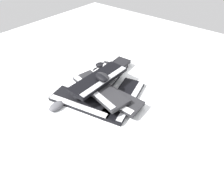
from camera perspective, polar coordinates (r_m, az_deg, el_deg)
name	(u,v)px	position (r m, az deg, el deg)	size (l,w,h in m)	color
ground_plane	(107,96)	(1.38, -1.41, -1.83)	(3.20, 3.20, 0.00)	white
keyboard_0	(124,99)	(1.34, 3.41, -2.72)	(0.25, 0.46, 0.03)	black
keyboard_1	(108,77)	(1.53, -1.04, 3.49)	(0.25, 0.46, 0.03)	black
keyboard_2	(82,102)	(1.33, -8.53, -3.58)	(0.46, 0.25, 0.03)	black
keyboard_3	(110,96)	(1.32, -0.53, -1.83)	(0.44, 0.16, 0.03)	#232326
keyboard_4	(100,89)	(1.32, -3.59, 0.05)	(0.46, 0.24, 0.03)	#232326
keyboard_5	(108,70)	(1.56, -1.16, 5.46)	(0.19, 0.45, 0.03)	black
keyboard_6	(99,79)	(1.36, -3.72, 2.99)	(0.16, 0.44, 0.03)	black
mouse_0	(57,106)	(1.33, -15.53, -4.55)	(0.11, 0.07, 0.04)	#4C4C51
mouse_1	(103,64)	(1.57, -2.58, 7.27)	(0.11, 0.07, 0.04)	silver
mouse_2	(103,77)	(1.32, -2.67, 3.71)	(0.11, 0.07, 0.04)	black
mouse_3	(104,64)	(1.57, -2.26, 7.26)	(0.11, 0.07, 0.04)	black
mouse_4	(102,77)	(1.32, -2.95, 3.50)	(0.11, 0.07, 0.04)	black
mouse_5	(100,69)	(1.62, -3.58, 5.72)	(0.11, 0.07, 0.04)	black
mouse_6	(82,95)	(1.32, -8.70, -1.67)	(0.11, 0.07, 0.04)	black
mouse_7	(102,65)	(1.56, -2.74, 7.09)	(0.11, 0.07, 0.04)	black
cable_0	(111,92)	(1.41, -0.36, -0.73)	(0.36, 0.41, 0.01)	#59595B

